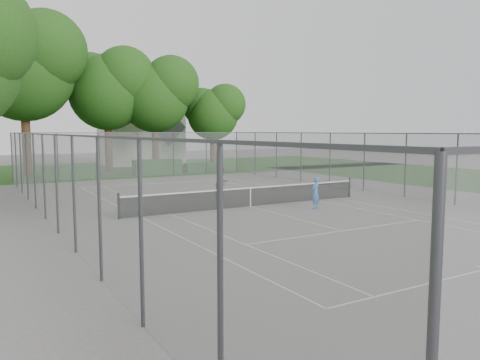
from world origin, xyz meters
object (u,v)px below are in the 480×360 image
house (141,127)px  woman_player (222,183)px  girl_player (315,193)px  tennis_net (250,196)px

house → woman_player: bearing=-99.8°
girl_player → tennis_net: bearing=-66.7°
girl_player → woman_player: bearing=-89.6°
tennis_net → house: bearing=81.1°
woman_player → tennis_net: bearing=-108.1°
tennis_net → woman_player: size_ratio=7.33×
tennis_net → house: (4.79, 30.63, 3.51)m
woman_player → girl_player: bearing=-83.6°
girl_player → house: bearing=-118.8°
tennis_net → woman_player: woman_player is taller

